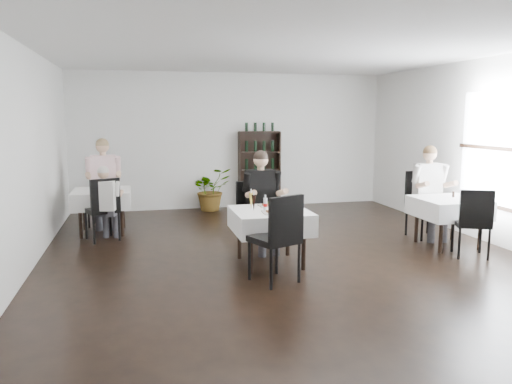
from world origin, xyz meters
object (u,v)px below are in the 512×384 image
Objects in this scene: wine_shelf at (259,170)px; potted_tree at (211,189)px; main_table at (270,221)px; diner_main at (262,193)px.

potted_tree is (-1.12, -0.12, -0.38)m from wine_shelf.
potted_tree is (-0.22, 4.20, -0.15)m from main_table.
main_table is at bearing -86.98° from potted_tree.
wine_shelf is 1.13× the size of diner_main.
main_table is 4.21m from potted_tree.
wine_shelf reaches higher than diner_main.
wine_shelf reaches higher than main_table.
wine_shelf is 3.72m from diner_main.
wine_shelf is at bearing 76.91° from diner_main.
potted_tree is at bearing -174.00° from wine_shelf.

